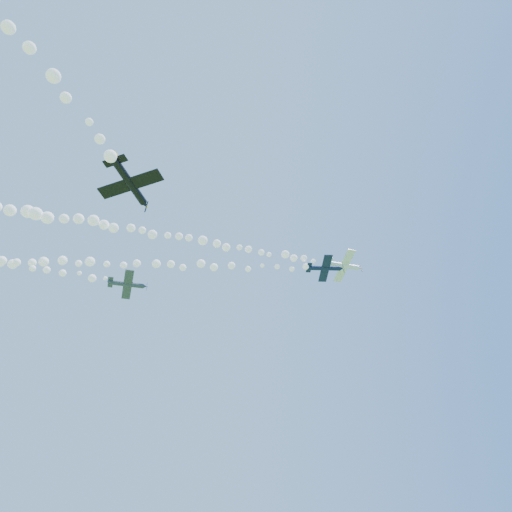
{
  "coord_description": "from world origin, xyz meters",
  "views": [
    {
      "loc": [
        -3.47,
        -51.18,
        2.0
      ],
      "look_at": [
        1.82,
        -3.39,
        45.3
      ],
      "focal_mm": 30.0,
      "sensor_mm": 36.0,
      "label": 1
    }
  ],
  "objects": [
    {
      "name": "plane_white",
      "position": [
        20.03,
        8.39,
        55.18
      ],
      "size": [
        7.58,
        7.88,
        2.21
      ],
      "rotation": [
        -0.2,
        -0.02,
        0.14
      ],
      "color": "white"
    },
    {
      "name": "smoke_trail_white",
      "position": [
        -18.5,
        2.84,
        54.88
      ],
      "size": [
        72.63,
        12.83,
        3.15
      ],
      "primitive_type": null,
      "color": "white"
    },
    {
      "name": "plane_navy",
      "position": [
        15.75,
        6.91,
        52.88
      ],
      "size": [
        7.21,
        7.59,
        2.13
      ],
      "rotation": [
        -0.01,
        -0.01,
        -0.07
      ],
      "color": "#0D173B"
    },
    {
      "name": "smoke_trail_navy",
      "position": [
        -29.24,
        10.07,
        52.68
      ],
      "size": [
        85.69,
        8.46,
        2.83
      ],
      "primitive_type": null,
      "color": "white"
    },
    {
      "name": "plane_grey",
      "position": [
        -19.15,
        9.01,
        47.72
      ],
      "size": [
        6.91,
        7.29,
        1.89
      ],
      "rotation": [
        -0.13,
        -0.08,
        0.2
      ],
      "color": "#323A4A"
    },
    {
      "name": "plane_black",
      "position": [
        -13.41,
        -21.92,
        37.4
      ],
      "size": [
        7.09,
        6.69,
        2.44
      ],
      "rotation": [
        -0.02,
        0.05,
        1.11
      ],
      "color": "black"
    }
  ]
}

